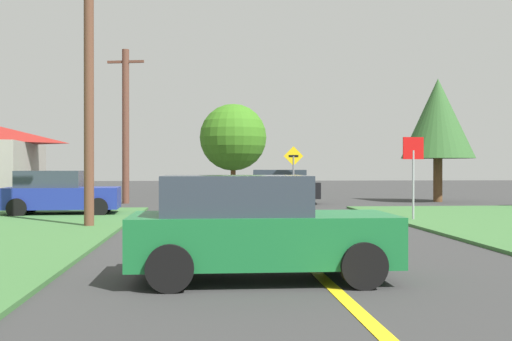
{
  "coord_description": "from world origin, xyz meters",
  "views": [
    {
      "loc": [
        -1.85,
        -20.29,
        1.75
      ],
      "look_at": [
        0.07,
        3.11,
        1.62
      ],
      "focal_mm": 44.15,
      "sensor_mm": 36.0,
      "label": 1
    }
  ],
  "objects_px": {
    "stop_sign": "(413,163)",
    "oak_tree_left": "(438,119)",
    "car_behind_on_main_road": "(255,228)",
    "pine_tree_center": "(233,137)",
    "utility_pole_mid": "(126,125)",
    "car_approaching_junction": "(275,187)",
    "parked_car_near_building": "(59,193)",
    "utility_pole_near": "(89,81)",
    "direction_sign": "(293,169)"
  },
  "relations": [
    {
      "from": "car_behind_on_main_road",
      "to": "direction_sign",
      "type": "distance_m",
      "value": 19.15
    },
    {
      "from": "parked_car_near_building",
      "to": "utility_pole_mid",
      "type": "relative_size",
      "value": 0.55
    },
    {
      "from": "stop_sign",
      "to": "pine_tree_center",
      "type": "distance_m",
      "value": 22.69
    },
    {
      "from": "car_behind_on_main_road",
      "to": "utility_pole_mid",
      "type": "height_order",
      "value": "utility_pole_mid"
    },
    {
      "from": "car_behind_on_main_road",
      "to": "direction_sign",
      "type": "xyz_separation_m",
      "value": [
        3.28,
        18.84,
        0.88
      ]
    },
    {
      "from": "stop_sign",
      "to": "utility_pole_mid",
      "type": "relative_size",
      "value": 0.37
    },
    {
      "from": "parked_car_near_building",
      "to": "utility_pole_near",
      "type": "bearing_deg",
      "value": -71.09
    },
    {
      "from": "direction_sign",
      "to": "utility_pole_mid",
      "type": "bearing_deg",
      "value": 165.12
    },
    {
      "from": "stop_sign",
      "to": "oak_tree_left",
      "type": "relative_size",
      "value": 0.44
    },
    {
      "from": "oak_tree_left",
      "to": "pine_tree_center",
      "type": "xyz_separation_m",
      "value": [
        -9.8,
        10.99,
        -0.45
      ]
    },
    {
      "from": "stop_sign",
      "to": "oak_tree_left",
      "type": "xyz_separation_m",
      "value": [
        5.04,
        11.12,
        2.28
      ]
    },
    {
      "from": "parked_car_near_building",
      "to": "car_approaching_junction",
      "type": "relative_size",
      "value": 0.86
    },
    {
      "from": "car_behind_on_main_road",
      "to": "parked_car_near_building",
      "type": "distance_m",
      "value": 14.66
    },
    {
      "from": "stop_sign",
      "to": "utility_pole_mid",
      "type": "height_order",
      "value": "utility_pole_mid"
    },
    {
      "from": "stop_sign",
      "to": "car_behind_on_main_road",
      "type": "relative_size",
      "value": 0.67
    },
    {
      "from": "utility_pole_near",
      "to": "pine_tree_center",
      "type": "height_order",
      "value": "utility_pole_near"
    },
    {
      "from": "stop_sign",
      "to": "pine_tree_center",
      "type": "xyz_separation_m",
      "value": [
        -4.76,
        22.11,
        1.83
      ]
    },
    {
      "from": "parked_car_near_building",
      "to": "oak_tree_left",
      "type": "relative_size",
      "value": 0.66
    },
    {
      "from": "parked_car_near_building",
      "to": "oak_tree_left",
      "type": "height_order",
      "value": "oak_tree_left"
    },
    {
      "from": "utility_pole_near",
      "to": "utility_pole_mid",
      "type": "xyz_separation_m",
      "value": [
        -0.49,
        12.37,
        -0.41
      ]
    },
    {
      "from": "car_behind_on_main_road",
      "to": "direction_sign",
      "type": "relative_size",
      "value": 1.5
    },
    {
      "from": "car_approaching_junction",
      "to": "pine_tree_center",
      "type": "xyz_separation_m",
      "value": [
        -1.46,
        11.84,
        2.92
      ]
    },
    {
      "from": "direction_sign",
      "to": "pine_tree_center",
      "type": "bearing_deg",
      "value": 99.32
    },
    {
      "from": "parked_car_near_building",
      "to": "pine_tree_center",
      "type": "height_order",
      "value": "pine_tree_center"
    },
    {
      "from": "utility_pole_mid",
      "to": "parked_car_near_building",
      "type": "bearing_deg",
      "value": -100.73
    },
    {
      "from": "car_approaching_junction",
      "to": "oak_tree_left",
      "type": "xyz_separation_m",
      "value": [
        8.35,
        0.85,
        3.37
      ]
    },
    {
      "from": "utility_pole_near",
      "to": "pine_tree_center",
      "type": "relative_size",
      "value": 1.37
    },
    {
      "from": "car_behind_on_main_road",
      "to": "oak_tree_left",
      "type": "xyz_separation_m",
      "value": [
        10.92,
        21.06,
        3.37
      ]
    },
    {
      "from": "stop_sign",
      "to": "utility_pole_mid",
      "type": "xyz_separation_m",
      "value": [
        -10.44,
        10.99,
        1.91
      ]
    },
    {
      "from": "stop_sign",
      "to": "utility_pole_near",
      "type": "xyz_separation_m",
      "value": [
        -9.95,
        -1.38,
        2.32
      ]
    },
    {
      "from": "car_behind_on_main_road",
      "to": "utility_pole_near",
      "type": "xyz_separation_m",
      "value": [
        -4.07,
        8.56,
        3.4
      ]
    },
    {
      "from": "car_approaching_junction",
      "to": "direction_sign",
      "type": "bearing_deg",
      "value": 125.93
    },
    {
      "from": "parked_car_near_building",
      "to": "car_approaching_junction",
      "type": "height_order",
      "value": "same"
    },
    {
      "from": "utility_pole_mid",
      "to": "pine_tree_center",
      "type": "bearing_deg",
      "value": 62.95
    },
    {
      "from": "stop_sign",
      "to": "car_approaching_junction",
      "type": "distance_m",
      "value": 10.84
    },
    {
      "from": "parked_car_near_building",
      "to": "utility_pole_near",
      "type": "distance_m",
      "value": 6.2
    },
    {
      "from": "utility_pole_mid",
      "to": "direction_sign",
      "type": "bearing_deg",
      "value": -14.88
    },
    {
      "from": "direction_sign",
      "to": "pine_tree_center",
      "type": "distance_m",
      "value": 13.53
    },
    {
      "from": "stop_sign",
      "to": "parked_car_near_building",
      "type": "relative_size",
      "value": 0.66
    },
    {
      "from": "car_behind_on_main_road",
      "to": "pine_tree_center",
      "type": "bearing_deg",
      "value": 87.97
    },
    {
      "from": "stop_sign",
      "to": "utility_pole_near",
      "type": "relative_size",
      "value": 0.33
    },
    {
      "from": "car_behind_on_main_road",
      "to": "parked_car_near_building",
      "type": "xyz_separation_m",
      "value": [
        -5.99,
        13.37,
        0.0
      ]
    },
    {
      "from": "parked_car_near_building",
      "to": "direction_sign",
      "type": "bearing_deg",
      "value": 27.66
    },
    {
      "from": "utility_pole_mid",
      "to": "car_approaching_junction",
      "type": "bearing_deg",
      "value": -5.77
    },
    {
      "from": "parked_car_near_building",
      "to": "utility_pole_mid",
      "type": "height_order",
      "value": "utility_pole_mid"
    },
    {
      "from": "car_behind_on_main_road",
      "to": "utility_pole_mid",
      "type": "relative_size",
      "value": 0.55
    },
    {
      "from": "parked_car_near_building",
      "to": "car_approaching_junction",
      "type": "distance_m",
      "value": 10.95
    },
    {
      "from": "direction_sign",
      "to": "oak_tree_left",
      "type": "xyz_separation_m",
      "value": [
        7.64,
        2.21,
        2.49
      ]
    },
    {
      "from": "direction_sign",
      "to": "car_approaching_junction",
      "type": "bearing_deg",
      "value": 117.52
    },
    {
      "from": "car_approaching_junction",
      "to": "utility_pole_mid",
      "type": "bearing_deg",
      "value": 2.65
    }
  ]
}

